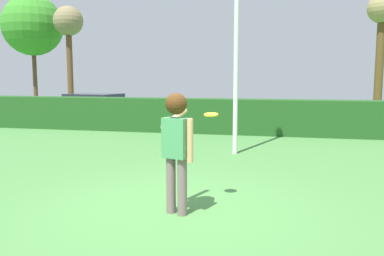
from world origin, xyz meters
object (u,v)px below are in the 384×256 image
at_px(frisbee, 211,114).
at_px(bare_elm_tree, 382,21).
at_px(birch_tree, 33,26).
at_px(maple_tree, 68,26).
at_px(parked_car_blue, 94,106).
at_px(person, 177,139).
at_px(lamppost, 237,6).

xyz_separation_m(frisbee, bare_elm_tree, (5.70, 16.52, 3.37)).
xyz_separation_m(birch_tree, maple_tree, (2.92, -1.06, -0.22)).
relative_size(parked_car_blue, birch_tree, 0.66).
relative_size(person, maple_tree, 0.31).
relative_size(frisbee, bare_elm_tree, 0.04).
height_order(person, lamppost, lamppost).
bearing_deg(maple_tree, person, -56.12).
bearing_deg(birch_tree, bare_elm_tree, 2.45).
bearing_deg(frisbee, bare_elm_tree, 70.97).
xyz_separation_m(lamppost, bare_elm_tree, (5.83, 12.30, 1.05)).
relative_size(person, parked_car_blue, 0.40).
xyz_separation_m(bare_elm_tree, maple_tree, (-16.35, -1.89, -0.05)).
bearing_deg(person, birch_tree, 128.88).
relative_size(person, frisbee, 7.92).
bearing_deg(person, frisbee, 61.15).
height_order(lamppost, parked_car_blue, lamppost).
bearing_deg(birch_tree, person, -51.12).
height_order(parked_car_blue, maple_tree, maple_tree).
relative_size(bare_elm_tree, maple_tree, 1.05).
distance_m(lamppost, maple_tree, 14.84).
relative_size(bare_elm_tree, birch_tree, 0.91).
bearing_deg(maple_tree, birch_tree, 160.02).
xyz_separation_m(frisbee, birch_tree, (-13.58, 15.69, 3.54)).
height_order(person, bare_elm_tree, bare_elm_tree).
bearing_deg(parked_car_blue, lamppost, -40.83).
height_order(lamppost, birch_tree, lamppost).
bearing_deg(person, lamppost, 87.20).
xyz_separation_m(parked_car_blue, bare_elm_tree, (12.75, 6.32, 4.10)).
xyz_separation_m(lamppost, maple_tree, (-10.52, 10.41, 1.00)).
height_order(frisbee, birch_tree, birch_tree).
relative_size(frisbee, lamppost, 0.03).
xyz_separation_m(person, lamppost, (0.24, 4.90, 2.63)).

